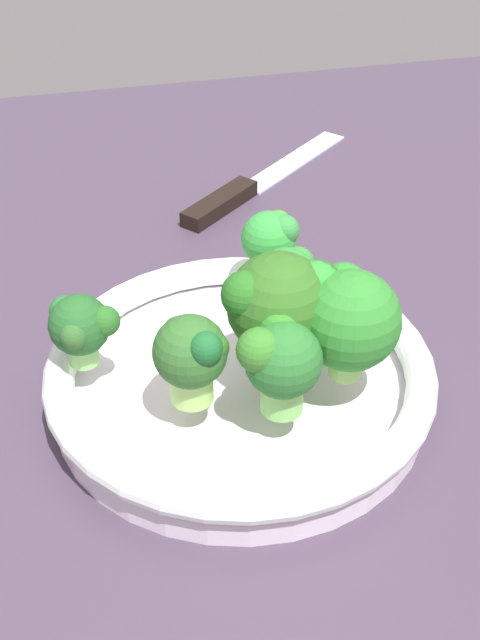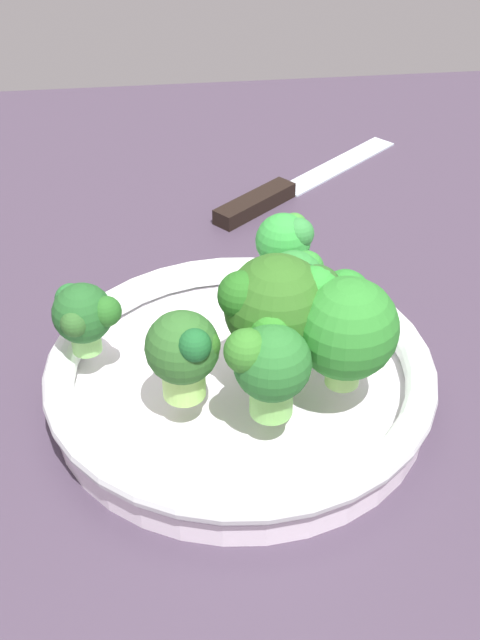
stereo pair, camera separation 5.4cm
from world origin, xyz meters
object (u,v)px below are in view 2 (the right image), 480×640
bowl (240,377)px  broccoli_floret_3 (268,359)px  broccoli_floret_2 (287,243)px  broccoli_floret_4 (297,285)px  broccoli_floret_6 (284,304)px  broccoli_floret_1 (343,322)px  broccoli_floret_0 (184,350)px  knife (287,188)px  broccoli_floret_5 (83,314)px

bowl → broccoli_floret_3: (-1.01, 5.37, 5.84)cm
bowl → broccoli_floret_2: (-4.37, -7.89, 5.80)cm
broccoli_floret_4 → broccoli_floret_6: 4.97cm
broccoli_floret_1 → broccoli_floret_2: bearing=-81.0°
broccoli_floret_1 → broccoli_floret_3: size_ratio=1.19×
bowl → broccoli_floret_0: (3.89, 3.41, 5.48)cm
broccoli_floret_0 → broccoli_floret_1: 10.04cm
broccoli_floret_6 → knife: size_ratio=0.38×
broccoli_floret_5 → broccoli_floret_6: size_ratio=0.61×
broccoli_floret_5 → broccoli_floret_4: bearing=-175.4°
broccoli_floret_1 → broccoli_floret_5: size_ratio=1.50×
broccoli_floret_0 → broccoli_floret_5: 8.26cm
bowl → broccoli_floret_2: 10.72cm
broccoli_floret_4 → knife: (-4.09, -27.15, -6.75)cm
broccoli_floret_5 → broccoli_floret_3: bearing=147.2°
broccoli_floret_3 → knife: broccoli_floret_3 is taller
bowl → broccoli_floret_5: bearing=-10.4°
broccoli_floret_0 → broccoli_floret_1: size_ratio=0.80×
bowl → broccoli_floret_6: broccoli_floret_6 is taller
broccoli_floret_0 → broccoli_floret_2: 14.00cm
broccoli_floret_2 → broccoli_floret_5: size_ratio=1.20×
broccoli_floret_1 → bowl: bearing=-26.6°
bowl → broccoli_floret_1: size_ratio=3.50×
broccoli_floret_0 → knife: bearing=-110.0°
broccoli_floret_2 → broccoli_floret_3: bearing=75.8°
broccoli_floret_5 → broccoli_floret_2: bearing=-157.6°
broccoli_floret_0 → broccoli_floret_1: bearing=-178.0°
broccoli_floret_3 → broccoli_floret_5: (11.23, -7.24, -0.92)cm
broccoli_floret_4 → broccoli_floret_2: bearing=-91.0°
broccoli_floret_0 → broccoli_floret_4: bearing=-141.7°
broccoli_floret_0 → broccoli_floret_4: size_ratio=1.06×
bowl → broccoli_floret_5: broccoli_floret_5 is taller
broccoli_floret_3 → broccoli_floret_4: broccoli_floret_3 is taller
broccoli_floret_3 → broccoli_floret_6: broccoli_floret_6 is taller
broccoli_floret_2 → broccoli_floret_3: (3.36, 13.26, 0.04)cm
broccoli_floret_1 → knife: 34.24cm
broccoli_floret_2 → knife: 23.79cm
broccoli_floret_3 → broccoli_floret_4: (-3.27, -8.42, -0.52)cm
broccoli_floret_1 → broccoli_floret_2: broccoli_floret_1 is taller
broccoli_floret_0 → broccoli_floret_6: (-6.53, -2.05, 1.42)cm
broccoli_floret_3 → broccoli_floret_5: bearing=-32.8°
broccoli_floret_2 → broccoli_floret_6: size_ratio=0.73×
broccoli_floret_0 → broccoli_floret_2: size_ratio=1.00×
broccoli_floret_2 → broccoli_floret_4: bearing=89.0°
bowl → knife: size_ratio=1.22×
broccoli_floret_2 → broccoli_floret_6: (1.73, 9.25, 1.10)cm
broccoli_floret_3 → knife: size_ratio=0.29×
bowl → broccoli_floret_6: size_ratio=3.22×
broccoli_floret_6 → knife: (-5.73, -31.56, -8.34)cm
broccoli_floret_2 → broccoli_floret_0: bearing=53.8°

